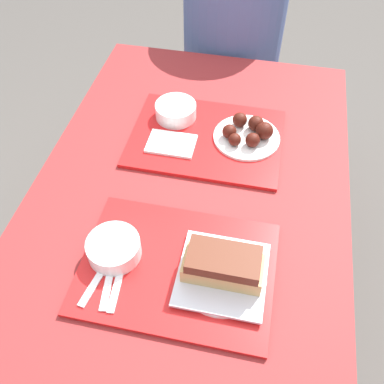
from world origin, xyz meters
TOP-DOWN VIEW (x-y plane):
  - ground_plane at (0.00, 0.00)m, footprint 12.00×12.00m
  - picnic_table at (0.00, 0.00)m, footprint 0.84×1.43m
  - picnic_bench_far at (0.00, 0.94)m, footprint 0.80×0.28m
  - tray_near at (0.02, -0.18)m, footprint 0.44×0.33m
  - tray_far at (0.01, 0.26)m, footprint 0.44×0.33m
  - bowl_coleslaw_near at (-0.13, -0.18)m, footprint 0.12×0.12m
  - brisket_sandwich_plate at (0.13, -0.19)m, footprint 0.20×0.20m
  - plastic_fork_near at (-0.12, -0.24)m, footprint 0.04×0.17m
  - plastic_knife_near at (-0.10, -0.24)m, footprint 0.03×0.17m
  - plastic_spoon_near at (-0.14, -0.24)m, footprint 0.05×0.17m
  - condiment_packet at (0.05, -0.11)m, footprint 0.04×0.03m
  - bowl_coleslaw_far at (-0.10, 0.33)m, footprint 0.12×0.12m
  - wings_plate_far at (0.13, 0.28)m, footprint 0.19×0.19m
  - napkin_far at (-0.08, 0.21)m, footprint 0.14×0.10m
  - person_seated_across at (-0.01, 0.94)m, footprint 0.40×0.40m

SIDE VIEW (x-z plane):
  - ground_plane at x=0.00m, z-range 0.00..0.00m
  - picnic_bench_far at x=0.00m, z-range 0.16..0.62m
  - picnic_table at x=0.00m, z-range 0.27..1.03m
  - person_seated_across at x=-0.01m, z-range 0.40..1.12m
  - tray_near at x=0.02m, z-range 0.75..0.77m
  - tray_far at x=0.01m, z-range 0.75..0.77m
  - plastic_fork_near at x=-0.12m, z-range 0.77..0.77m
  - plastic_knife_near at x=-0.10m, z-range 0.77..0.77m
  - plastic_spoon_near at x=-0.14m, z-range 0.77..0.77m
  - condiment_packet at x=0.05m, z-range 0.77..0.77m
  - napkin_far at x=-0.08m, z-range 0.77..0.77m
  - wings_plate_far at x=0.13m, z-range 0.76..0.82m
  - bowl_coleslaw_near at x=-0.13m, z-range 0.77..0.82m
  - bowl_coleslaw_far at x=-0.10m, z-range 0.77..0.82m
  - brisket_sandwich_plate at x=0.13m, z-range 0.76..0.84m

